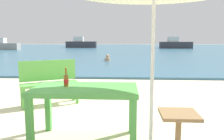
{
  "coord_description": "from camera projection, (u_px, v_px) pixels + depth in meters",
  "views": [
    {
      "loc": [
        0.17,
        -2.93,
        1.41
      ],
      "look_at": [
        -0.19,
        3.0,
        0.6
      ],
      "focal_mm": 36.78,
      "sensor_mm": 36.0,
      "label": 1
    }
  ],
  "objects": [
    {
      "name": "sea_water",
      "position": [
        125.0,
        49.0,
        32.76
      ],
      "size": [
        120.0,
        50.0,
        0.08
      ],
      "primitive_type": "cube",
      "color": "#386B84",
      "rests_on": "ground_plane"
    },
    {
      "name": "picnic_table_green",
      "position": [
        85.0,
        95.0,
        3.1
      ],
      "size": [
        1.4,
        0.8,
        0.76
      ],
      "color": "#4C9E47",
      "rests_on": "ground_plane"
    },
    {
      "name": "beer_bottle_amber",
      "position": [
        66.0,
        80.0,
        3.15
      ],
      "size": [
        0.07,
        0.07,
        0.26
      ],
      "color": "brown",
      "rests_on": "picnic_table_green"
    },
    {
      "name": "side_table_wood",
      "position": [
        178.0,
        128.0,
        2.74
      ],
      "size": [
        0.44,
        0.44,
        0.54
      ],
      "color": "olive",
      "rests_on": "ground_plane"
    },
    {
      "name": "bench_green_left",
      "position": [
        49.0,
        79.0,
        4.93
      ],
      "size": [
        1.22,
        0.9,
        0.95
      ],
      "color": "#60B24C",
      "rests_on": "ground_plane"
    },
    {
      "name": "swimmer_person",
      "position": [
        107.0,
        58.0,
        13.89
      ],
      "size": [
        0.34,
        0.34,
        0.41
      ],
      "color": "tan",
      "rests_on": "sea_water"
    },
    {
      "name": "boat_barge",
      "position": [
        81.0,
        44.0,
        35.1
      ],
      "size": [
        4.61,
        1.26,
        1.68
      ],
      "color": "#38383F",
      "rests_on": "sea_water"
    },
    {
      "name": "boat_tanker",
      "position": [
        3.0,
        45.0,
        28.48
      ],
      "size": [
        3.99,
        1.09,
        1.45
      ],
      "color": "gray",
      "rests_on": "sea_water"
    },
    {
      "name": "boat_cargo_ship",
      "position": [
        175.0,
        44.0,
        32.57
      ],
      "size": [
        4.52,
        1.23,
        1.64
      ],
      "color": "#38383F",
      "rests_on": "sea_water"
    }
  ]
}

